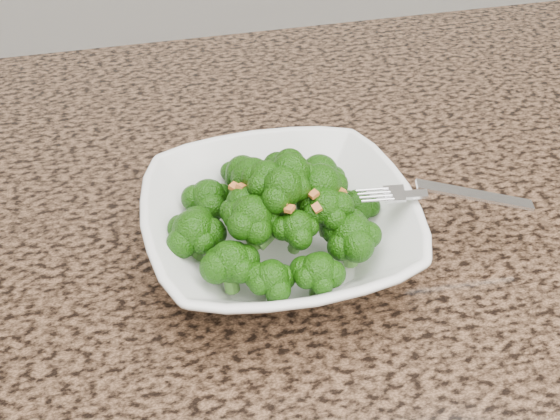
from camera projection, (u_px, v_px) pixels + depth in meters
name	position (u px, v px, depth m)	size (l,w,h in m)	color
granite_counter	(357.00, 308.00, 0.60)	(1.64, 1.04, 0.03)	brown
bowl	(280.00, 228.00, 0.61)	(0.24, 0.24, 0.06)	white
broccoli_pile	(280.00, 172.00, 0.58)	(0.21, 0.21, 0.07)	#1B5209
garlic_topping	(280.00, 135.00, 0.55)	(0.13, 0.13, 0.01)	orange
fork	(419.00, 194.00, 0.60)	(0.18, 0.03, 0.01)	silver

